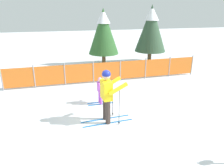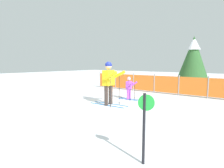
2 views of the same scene
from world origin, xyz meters
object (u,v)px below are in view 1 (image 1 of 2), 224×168
(skier_child, at_px, (101,88))
(conifer_near, at_px, (103,31))
(conifer_far, at_px, (151,28))
(skier_adult, at_px, (107,91))
(safety_fence, at_px, (107,71))

(skier_child, bearing_deg, conifer_near, 73.56)
(skier_child, xyz_separation_m, conifer_far, (4.57, 5.96, 1.74))
(skier_adult, distance_m, skier_child, 1.56)
(conifer_far, bearing_deg, safety_fence, -138.15)
(safety_fence, bearing_deg, skier_adult, -101.94)
(skier_child, distance_m, safety_fence, 2.73)
(skier_adult, relative_size, conifer_near, 0.50)
(safety_fence, bearing_deg, conifer_near, 81.34)
(skier_adult, xyz_separation_m, conifer_near, (1.40, 7.59, 1.16))
(skier_adult, height_order, conifer_far, conifer_far)
(safety_fence, distance_m, conifer_far, 5.35)
(safety_fence, relative_size, conifer_far, 2.60)
(skier_adult, bearing_deg, skier_child, 83.49)
(skier_child, xyz_separation_m, conifer_near, (1.36, 6.10, 1.61))
(conifer_far, bearing_deg, skier_child, -127.48)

